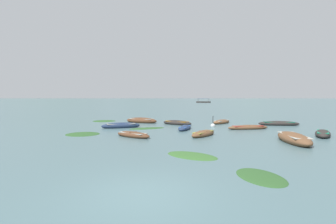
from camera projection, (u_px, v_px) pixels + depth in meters
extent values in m
plane|color=slate|center=(176.00, 98.00, 1504.29)|extent=(6000.00, 6000.00, 0.00)
cone|color=#56665B|center=(57.00, 75.00, 2450.37)|extent=(1673.17, 1673.17, 451.86)
cone|color=#4C5B56|center=(134.00, 81.00, 2408.76)|extent=(1183.13, 1183.13, 316.42)
cone|color=slate|center=(252.00, 81.00, 2078.11)|extent=(1056.17, 1056.17, 274.04)
ellipsoid|color=brown|center=(248.00, 128.00, 22.83)|extent=(3.97, 1.81, 0.48)
cube|color=#B22D28|center=(248.00, 126.00, 22.83)|extent=(2.86, 1.30, 0.05)
cube|color=brown|center=(248.00, 125.00, 22.82)|extent=(0.23, 0.65, 0.04)
ellipsoid|color=brown|center=(133.00, 135.00, 18.29)|extent=(3.09, 2.63, 0.49)
cube|color=#B7B2A3|center=(133.00, 133.00, 18.28)|extent=(2.22, 1.90, 0.05)
cube|color=brown|center=(133.00, 132.00, 18.27)|extent=(0.46, 0.59, 0.04)
ellipsoid|color=brown|center=(141.00, 121.00, 28.74)|extent=(4.03, 2.65, 0.73)
cube|color=#B7B2A3|center=(141.00, 119.00, 28.73)|extent=(2.90, 1.91, 0.05)
cube|color=brown|center=(141.00, 118.00, 28.73)|extent=(0.41, 0.82, 0.04)
ellipsoid|color=navy|center=(185.00, 128.00, 22.60)|extent=(1.65, 3.30, 0.43)
cube|color=#28519E|center=(185.00, 127.00, 22.59)|extent=(1.19, 2.38, 0.05)
cube|color=navy|center=(185.00, 126.00, 22.59)|extent=(0.61, 0.23, 0.04)
ellipsoid|color=brown|center=(203.00, 134.00, 18.80)|extent=(2.46, 3.06, 0.50)
cube|color=olive|center=(203.00, 132.00, 18.79)|extent=(1.77, 2.20, 0.05)
cube|color=brown|center=(203.00, 131.00, 18.79)|extent=(0.57, 0.42, 0.04)
ellipsoid|color=brown|center=(294.00, 139.00, 16.16)|extent=(1.71, 4.45, 0.74)
cube|color=#B7B2A3|center=(294.00, 135.00, 16.15)|extent=(1.23, 3.20, 0.05)
cube|color=brown|center=(294.00, 134.00, 16.15)|extent=(0.96, 0.15, 0.04)
ellipsoid|color=#2D2826|center=(177.00, 123.00, 26.70)|extent=(3.49, 2.84, 0.57)
cube|color=orange|center=(177.00, 121.00, 26.69)|extent=(2.51, 2.04, 0.05)
cube|color=#2D2826|center=(177.00, 121.00, 26.69)|extent=(0.48, 0.67, 0.04)
ellipsoid|color=#2D2826|center=(279.00, 124.00, 25.98)|extent=(4.12, 1.35, 0.56)
cube|color=#197A56|center=(279.00, 122.00, 25.97)|extent=(2.97, 0.97, 0.05)
cube|color=#2D2826|center=(279.00, 122.00, 25.97)|extent=(0.14, 0.71, 0.04)
ellipsoid|color=brown|center=(222.00, 122.00, 27.98)|extent=(2.77, 3.22, 0.51)
cube|color=#B7B2A3|center=(222.00, 121.00, 27.97)|extent=(1.99, 2.32, 0.05)
cube|color=brown|center=(222.00, 120.00, 27.97)|extent=(0.63, 0.50, 0.04)
ellipsoid|color=navy|center=(121.00, 126.00, 23.89)|extent=(3.78, 2.28, 0.61)
cube|color=#B7B2A3|center=(121.00, 124.00, 23.88)|extent=(2.72, 1.64, 0.05)
cube|color=navy|center=(121.00, 123.00, 23.88)|extent=(0.33, 0.73, 0.04)
ellipsoid|color=#2D2826|center=(323.00, 134.00, 18.66)|extent=(2.43, 3.34, 0.56)
cube|color=#197A56|center=(323.00, 132.00, 18.65)|extent=(1.75, 2.41, 0.05)
cube|color=#2D2826|center=(323.00, 131.00, 18.65)|extent=(0.63, 0.39, 0.04)
cube|color=#2D2826|center=(203.00, 102.00, 142.62)|extent=(8.16, 4.95, 0.90)
cylinder|color=#4C4742|center=(198.00, 100.00, 142.60)|extent=(0.10, 0.10, 1.80)
cylinder|color=#4C4742|center=(199.00, 100.00, 144.51)|extent=(0.10, 0.10, 1.80)
cylinder|color=#4C4742|center=(208.00, 100.00, 140.60)|extent=(0.10, 0.10, 1.80)
cylinder|color=#4C4742|center=(209.00, 100.00, 142.51)|extent=(0.10, 0.10, 1.80)
cube|color=#334C75|center=(203.00, 99.00, 142.50)|extent=(6.86, 4.16, 0.12)
sphere|color=silver|center=(213.00, 126.00, 24.63)|extent=(0.46, 0.46, 0.46)
cylinder|color=black|center=(213.00, 121.00, 24.60)|extent=(0.06, 0.06, 0.96)
ellipsoid|color=#477033|center=(275.00, 123.00, 28.80)|extent=(3.10, 2.25, 0.14)
ellipsoid|color=#2D5628|center=(104.00, 121.00, 30.60)|extent=(3.67, 3.64, 0.14)
ellipsoid|color=#2D5628|center=(147.00, 128.00, 23.29)|extent=(3.60, 2.65, 0.14)
ellipsoid|color=#2D5628|center=(261.00, 177.00, 9.04)|extent=(1.99, 2.57, 0.14)
ellipsoid|color=#2D5628|center=(83.00, 134.00, 19.65)|extent=(3.56, 3.54, 0.14)
ellipsoid|color=#38662D|center=(192.00, 156.00, 12.35)|extent=(3.08, 2.82, 0.14)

